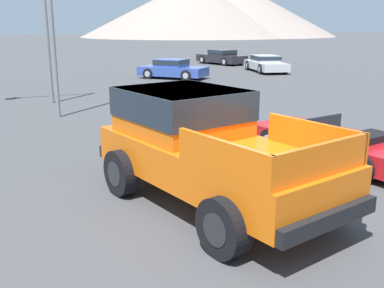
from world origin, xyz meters
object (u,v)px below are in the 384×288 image
at_px(parked_car_silver, 266,63).
at_px(parked_car_blue, 172,69).
at_px(orange_pickup_truck, 201,141).
at_px(parked_car_dark, 222,57).
at_px(red_convertible_car, 336,144).

bearing_deg(parked_car_silver, parked_car_blue, 21.76).
bearing_deg(orange_pickup_truck, parked_car_dark, 48.90).
distance_m(parked_car_blue, parked_car_dark, 10.81).
xyz_separation_m(red_convertible_car, parked_car_dark, (9.65, 25.55, 0.21)).
height_order(parked_car_blue, parked_car_silver, parked_car_blue).
bearing_deg(parked_car_dark, red_convertible_car, -125.66).
height_order(red_convertible_car, parked_car_blue, parked_car_blue).
xyz_separation_m(red_convertible_car, parked_car_silver, (9.71, 18.79, 0.19)).
xyz_separation_m(red_convertible_car, parked_car_blue, (2.35, 17.58, 0.19)).
bearing_deg(red_convertible_car, parked_car_dark, 58.00).
bearing_deg(red_convertible_car, parked_car_silver, 51.37).
distance_m(orange_pickup_truck, parked_car_blue, 19.72).
relative_size(red_convertible_car, parked_car_silver, 0.95).
bearing_deg(orange_pickup_truck, red_convertible_car, 1.00).
bearing_deg(parked_car_blue, orange_pickup_truck, 27.51).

